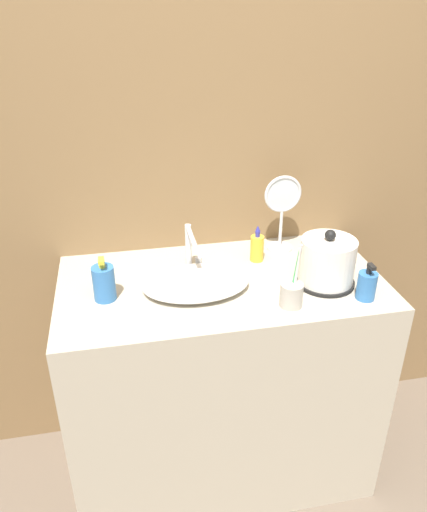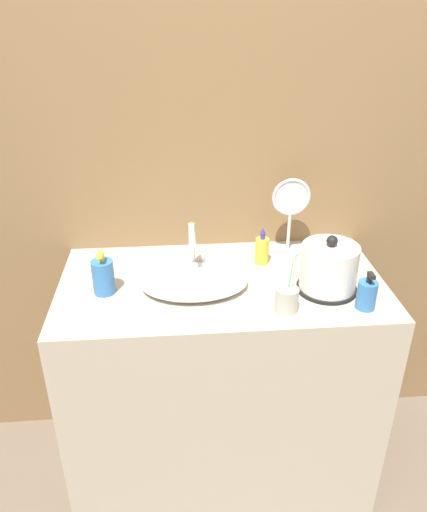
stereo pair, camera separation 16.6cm
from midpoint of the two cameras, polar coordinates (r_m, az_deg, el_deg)
wall_back at (r=1.84m, az=2.73°, el=13.36°), size 6.00×0.04×2.60m
vanity_counter at (r=1.98m, az=3.34°, el=-14.06°), size 1.11×0.58×0.88m
sink_basin at (r=1.66m, az=0.65°, el=-3.01°), size 0.36×0.25×0.05m
faucet at (r=1.74m, az=0.44°, el=1.20°), size 0.06×0.16×0.17m
electric_kettle at (r=1.69m, az=15.79°, el=-1.59°), size 0.20×0.20×0.20m
toothbrush_cup at (r=1.57m, az=11.43°, el=-4.85°), size 0.07×0.07×0.22m
lotion_bottle at (r=1.64m, az=19.92°, el=-4.23°), size 0.06×0.06×0.13m
shampoo_bottle at (r=1.82m, az=8.18°, el=0.65°), size 0.05×0.05×0.14m
mouthwash_bottle at (r=1.64m, az=-9.69°, el=-2.39°), size 0.07×0.07×0.15m
vanity_mirror at (r=1.86m, az=11.31°, el=4.91°), size 0.14×0.10×0.30m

